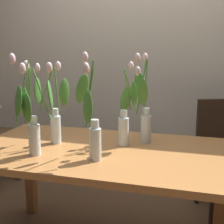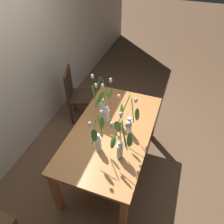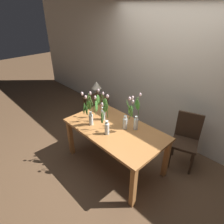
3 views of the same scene
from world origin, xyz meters
TOP-DOWN VIEW (x-y plane):
  - ground_plane at (0.00, 0.00)m, footprint 18.00×18.00m
  - room_wall_rear at (0.00, 1.37)m, footprint 9.00×0.10m
  - dining_table at (0.00, 0.00)m, footprint 1.60×0.90m
  - tulip_vase_0 at (0.01, -0.19)m, footprint 0.18×0.24m
  - tulip_vase_1 at (0.12, 0.14)m, footprint 0.16×0.18m
  - tulip_vase_2 at (-0.33, 0.03)m, footprint 0.25×0.09m
  - tulip_vase_3 at (0.23, 0.21)m, footprint 0.15×0.26m
  - tulip_vase_4 at (-0.34, -0.22)m, footprint 0.24×0.24m
  - dining_chair at (0.78, 0.89)m, footprint 0.51×0.51m

SIDE VIEW (x-z plane):
  - ground_plane at x=0.00m, z-range 0.00..0.00m
  - dining_chair at x=0.78m, z-range 0.06..0.99m
  - dining_table at x=0.00m, z-range 0.28..1.02m
  - tulip_vase_1 at x=0.12m, z-range 0.65..1.18m
  - tulip_vase_2 at x=-0.33m, z-range 0.66..1.19m
  - tulip_vase_0 at x=0.01m, z-range 0.64..1.23m
  - tulip_vase_3 at x=0.23m, z-range 0.65..1.23m
  - tulip_vase_4 at x=-0.34m, z-range 0.68..1.26m
  - room_wall_rear at x=0.00m, z-range 0.00..2.70m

